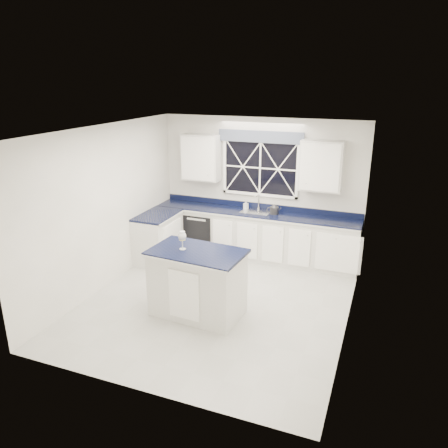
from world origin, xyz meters
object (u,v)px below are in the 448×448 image
at_px(island, 197,283).
at_px(soap_bottle, 246,205).
at_px(kettle, 274,209).
at_px(wine_glass, 182,237).
at_px(dishwasher, 203,231).
at_px(faucet, 258,201).

bearing_deg(island, soap_bottle, 96.43).
bearing_deg(kettle, wine_glass, -121.94).
xyz_separation_m(dishwasher, wine_glass, (0.74, -2.40, 0.80)).
distance_m(faucet, kettle, 0.42).
bearing_deg(soap_bottle, faucet, 12.83).
relative_size(faucet, wine_glass, 1.09).
bearing_deg(wine_glass, dishwasher, 107.07).
bearing_deg(island, kettle, 82.17).
xyz_separation_m(faucet, wine_glass, (-0.36, -2.59, 0.11)).
height_order(dishwasher, kettle, kettle).
height_order(dishwasher, island, island).
distance_m(kettle, wine_glass, 2.52).
distance_m(dishwasher, wine_glass, 2.63).
bearing_deg(faucet, kettle, -26.58).
distance_m(kettle, soap_bottle, 0.62).
distance_m(dishwasher, island, 2.57).
distance_m(island, wine_glass, 0.73).
relative_size(dishwasher, faucet, 2.72).
height_order(faucet, island, faucet).
bearing_deg(faucet, island, -93.21).
relative_size(faucet, kettle, 1.11).
height_order(faucet, kettle, faucet).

